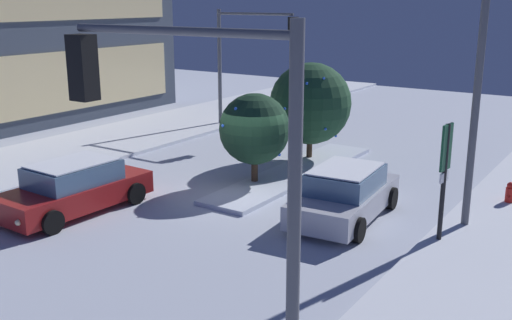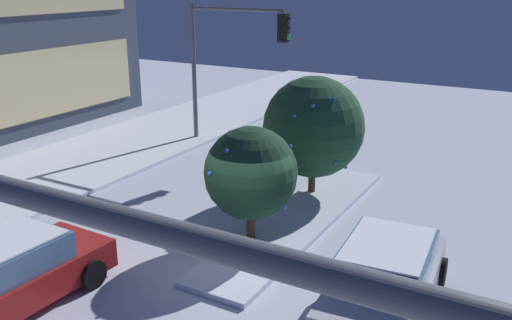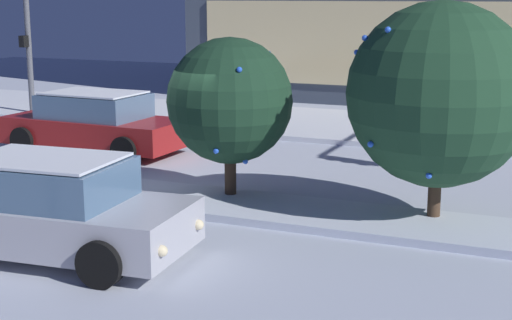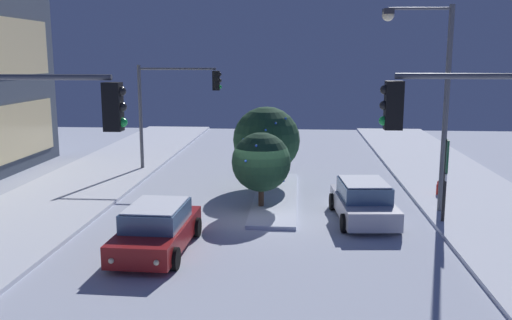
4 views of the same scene
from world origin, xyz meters
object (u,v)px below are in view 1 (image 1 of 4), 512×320
(traffic_light_corner_near_left, at_px, (191,146))
(traffic_light_corner_far_right, at_px, (251,46))
(fire_hydrant, at_px, (510,195))
(car_far, at_px, (74,188))
(decorated_tree_left_of_median, at_px, (255,129))
(car_near, at_px, (345,194))
(decorated_tree_median, at_px, (310,104))
(parking_info_sign, at_px, (445,169))
(street_lamp_arched, at_px, (454,37))

(traffic_light_corner_near_left, bearing_deg, traffic_light_corner_far_right, -58.23)
(traffic_light_corner_far_right, height_order, fire_hydrant, traffic_light_corner_far_right)
(car_far, xyz_separation_m, fire_hydrant, (7.51, -10.47, -0.35))
(traffic_light_corner_far_right, bearing_deg, decorated_tree_left_of_median, -55.13)
(traffic_light_corner_far_right, relative_size, traffic_light_corner_near_left, 0.96)
(car_near, xyz_separation_m, decorated_tree_median, (5.05, 3.89, 1.51))
(parking_info_sign, xyz_separation_m, decorated_tree_median, (5.42, 6.70, 0.23))
(traffic_light_corner_far_right, bearing_deg, car_far, -80.14)
(car_far, xyz_separation_m, traffic_light_corner_near_left, (-4.70, -8.40, 3.34))
(car_near, xyz_separation_m, parking_info_sign, (-0.37, -2.81, 1.28))
(decorated_tree_left_of_median, bearing_deg, decorated_tree_median, 0.21)
(traffic_light_corner_near_left, xyz_separation_m, decorated_tree_median, (13.58, 5.50, -1.83))
(car_near, bearing_deg, street_lamp_arched, -70.83)
(car_far, relative_size, decorated_tree_left_of_median, 1.51)
(traffic_light_corner_near_left, xyz_separation_m, street_lamp_arched, (9.58, -0.78, 1.04))
(street_lamp_arched, bearing_deg, car_near, 21.02)
(car_far, distance_m, parking_info_sign, 10.29)
(street_lamp_arched, relative_size, decorated_tree_left_of_median, 2.55)
(car_near, bearing_deg, parking_info_sign, -102.09)
(car_far, bearing_deg, decorated_tree_median, 163.64)
(car_near, bearing_deg, decorated_tree_median, 33.04)
(car_far, bearing_deg, decorated_tree_left_of_median, 151.78)
(traffic_light_corner_far_right, height_order, street_lamp_arched, street_lamp_arched)
(parking_info_sign, bearing_deg, car_far, 25.40)
(car_near, height_order, street_lamp_arched, street_lamp_arched)
(fire_hydrant, xyz_separation_m, decorated_tree_median, (1.37, 7.57, 1.85))
(fire_hydrant, bearing_deg, decorated_tree_median, 79.75)
(fire_hydrant, relative_size, parking_info_sign, 0.24)
(street_lamp_arched, xyz_separation_m, fire_hydrant, (2.63, -1.29, -4.73))
(street_lamp_arched, bearing_deg, fire_hydrant, -118.90)
(traffic_light_corner_far_right, relative_size, parking_info_sign, 1.80)
(traffic_light_corner_near_left, bearing_deg, street_lamp_arched, -94.65)
(parking_info_sign, relative_size, decorated_tree_left_of_median, 1.01)
(car_far, height_order, traffic_light_corner_far_right, traffic_light_corner_far_right)
(traffic_light_corner_far_right, distance_m, decorated_tree_median, 6.34)
(car_near, height_order, traffic_light_corner_far_right, traffic_light_corner_far_right)
(decorated_tree_median, bearing_deg, traffic_light_corner_near_left, -157.96)
(car_near, distance_m, street_lamp_arched, 5.10)
(traffic_light_corner_near_left, bearing_deg, car_far, -29.24)
(car_far, height_order, decorated_tree_median, decorated_tree_median)
(car_far, xyz_separation_m, traffic_light_corner_far_right, (12.32, 2.14, 3.21))
(traffic_light_corner_far_right, height_order, decorated_tree_left_of_median, traffic_light_corner_far_right)
(car_near, distance_m, car_far, 7.80)
(parking_info_sign, relative_size, decorated_tree_median, 0.83)
(car_near, distance_m, fire_hydrant, 5.21)
(car_near, bearing_deg, decorated_tree_left_of_median, 67.78)
(traffic_light_corner_near_left, height_order, decorated_tree_median, traffic_light_corner_near_left)
(street_lamp_arched, relative_size, parking_info_sign, 2.53)
(fire_hydrant, relative_size, decorated_tree_left_of_median, 0.25)
(car_near, distance_m, decorated_tree_median, 6.55)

